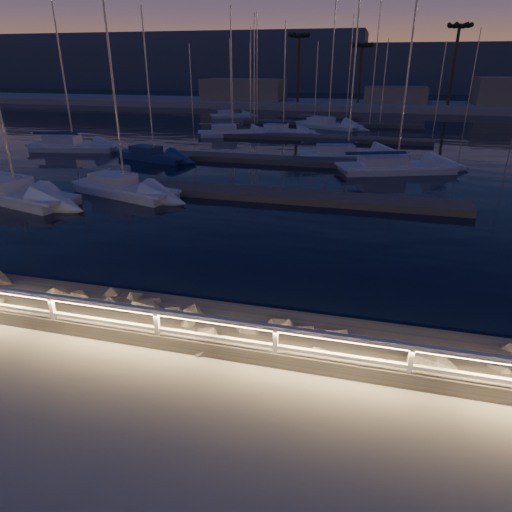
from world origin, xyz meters
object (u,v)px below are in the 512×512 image
object	(u,v)px
sailboat_e	(72,145)
sailboat_j	(231,132)
sailboat_m	(230,115)
sailboat_n	(282,130)
sailboat_g	(345,153)
guard_rail	(118,314)
sailboat_k	(327,124)
sailboat_c	(393,166)
sailboat_b	(14,192)
sailboat_f	(152,155)
sailboat_a	(122,187)

from	to	relation	value
sailboat_e	sailboat_j	bearing A→B (deg)	36.50
sailboat_m	sailboat_n	xyz separation A→B (m)	(10.27, -13.80, 0.00)
sailboat_e	sailboat_j	distance (m)	16.10
sailboat_g	sailboat_m	xyz separation A→B (m)	(-17.99, 25.93, -0.03)
guard_rail	sailboat_k	size ratio (longest dim) A/B	3.22
sailboat_c	sailboat_n	xyz separation A→B (m)	(-11.45, 16.31, -0.05)
sailboat_b	sailboat_n	xyz separation A→B (m)	(9.43, 29.08, -0.06)
sailboat_c	sailboat_m	size ratio (longest dim) A/B	1.41
sailboat_c	sailboat_f	bearing A→B (deg)	160.04
sailboat_g	sailboat_n	size ratio (longest dim) A/B	1.20
sailboat_j	sailboat_k	size ratio (longest dim) A/B	0.90
sailboat_f	guard_rail	bearing A→B (deg)	-48.78
sailboat_m	sailboat_n	size ratio (longest dim) A/B	0.91
sailboat_a	sailboat_n	bearing A→B (deg)	97.85
sailboat_f	sailboat_j	world-z (taller)	sailboat_j
guard_rail	sailboat_n	world-z (taller)	sailboat_n
sailboat_k	guard_rail	bearing A→B (deg)	-66.88
sailboat_f	sailboat_g	size ratio (longest dim) A/B	0.82
sailboat_k	sailboat_m	xyz separation A→B (m)	(-14.45, 7.54, -0.04)
sailboat_m	sailboat_j	bearing A→B (deg)	-95.90
sailboat_n	sailboat_k	bearing A→B (deg)	64.53
guard_rail	sailboat_e	xyz separation A→B (m)	(-20.14, 26.58, -0.91)
sailboat_m	sailboat_a	bearing A→B (deg)	-105.12
sailboat_c	sailboat_e	world-z (taller)	sailboat_c
sailboat_n	sailboat_g	bearing A→B (deg)	-49.24
sailboat_m	sailboat_c	bearing A→B (deg)	-78.04
sailboat_j	sailboat_c	bearing A→B (deg)	-59.69
sailboat_j	sailboat_n	world-z (taller)	sailboat_j
sailboat_c	sailboat_e	distance (m)	27.39
sailboat_k	sailboat_j	bearing A→B (deg)	-112.08
sailboat_g	sailboat_a	bearing A→B (deg)	-144.34
sailboat_c	sailboat_f	xyz separation A→B (m)	(-18.63, -0.12, -0.05)
sailboat_f	sailboat_m	size ratio (longest dim) A/B	1.08
sailboat_a	sailboat_e	xyz separation A→B (m)	(-11.80, 11.95, 0.03)
sailboat_c	sailboat_m	bearing A→B (deg)	105.49
sailboat_a	sailboat_k	xyz separation A→B (m)	(8.26, 32.76, -0.01)
sailboat_g	sailboat_j	bearing A→B (deg)	128.57
guard_rail	sailboat_b	bearing A→B (deg)	138.62
sailboat_e	sailboat_n	world-z (taller)	sailboat_e
guard_rail	sailboat_m	size ratio (longest dim) A/B	4.33
guard_rail	sailboat_e	distance (m)	33.36
sailboat_k	sailboat_e	bearing A→B (deg)	-110.93
sailboat_e	sailboat_k	world-z (taller)	sailboat_k
guard_rail	sailboat_c	distance (m)	25.87
sailboat_f	sailboat_g	world-z (taller)	sailboat_g
sailboat_f	sailboat_b	bearing A→B (deg)	-83.66
sailboat_a	sailboat_n	size ratio (longest dim) A/B	1.07
guard_rail	sailboat_k	xyz separation A→B (m)	(-0.08, 47.39, -0.95)
sailboat_g	guard_rail	bearing A→B (deg)	-111.75
sailboat_c	sailboat_g	distance (m)	5.60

